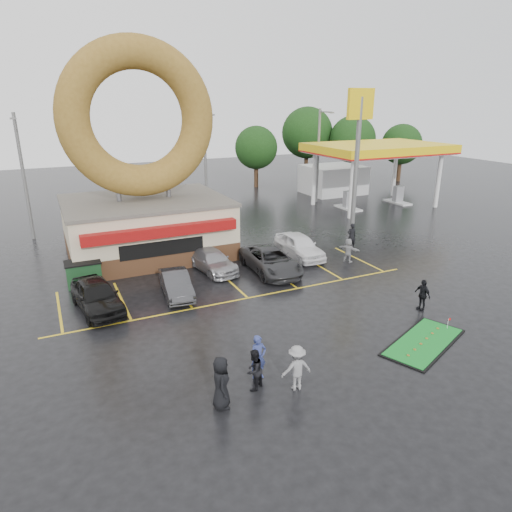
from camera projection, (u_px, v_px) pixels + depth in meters
name	position (u px, v px, depth m)	size (l,w,h in m)	color
ground	(278.00, 326.00, 20.89)	(120.00, 120.00, 0.00)	black
donut_shop	(144.00, 187.00, 29.31)	(10.20, 8.70, 13.50)	#472B19
gas_station	(357.00, 164.00, 45.66)	(12.30, 13.65, 5.90)	silver
shell_sign	(359.00, 134.00, 33.99)	(2.20, 0.36, 10.60)	slate
streetlight_left	(23.00, 174.00, 32.32)	(0.40, 2.21, 9.00)	slate
streetlight_mid	(206.00, 162.00, 38.83)	(0.40, 2.21, 9.00)	slate
streetlight_right	(319.00, 154.00, 44.53)	(0.40, 2.21, 9.00)	slate
tree_far_a	(352.00, 139.00, 55.34)	(5.60, 5.60, 8.00)	#332114
tree_far_b	(402.00, 144.00, 56.27)	(4.90, 4.90, 7.00)	#332114
tree_far_c	(307.00, 133.00, 56.93)	(6.30, 6.30, 9.00)	#332114
tree_far_d	(256.00, 148.00, 52.42)	(4.90, 4.90, 7.00)	#332114
car_black	(97.00, 296.00, 22.19)	(1.83, 4.54, 1.55)	black
car_dgrey	(176.00, 284.00, 23.97)	(1.34, 3.85, 1.27)	#313133
car_silver	(212.00, 261.00, 27.42)	(1.76, 4.33, 1.26)	#939297
car_grey	(271.00, 261.00, 27.17)	(2.39, 5.18, 1.44)	#2E2E30
car_white	(299.00, 246.00, 29.74)	(1.83, 4.55, 1.55)	white
person_blue	(258.00, 357.00, 16.74)	(0.63, 0.41, 1.73)	navy
person_blackjkt	(254.00, 370.00, 16.11)	(0.75, 0.59, 1.55)	black
person_hoodie	(297.00, 368.00, 16.09)	(1.10, 0.63, 1.71)	gray
person_bystander	(221.00, 383.00, 15.10)	(0.92, 0.60, 1.88)	black
person_cameraman	(422.00, 295.00, 22.26)	(0.92, 0.38, 1.57)	black
person_walker_near	(348.00, 250.00, 28.88)	(1.43, 0.45, 1.54)	#98989B
person_walker_far	(352.00, 236.00, 31.39)	(0.66, 0.43, 1.80)	black
dumpster	(84.00, 274.00, 25.30)	(1.80, 1.20, 1.30)	#194220
putting_green	(424.00, 342.00, 19.41)	(4.89, 3.53, 0.56)	black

